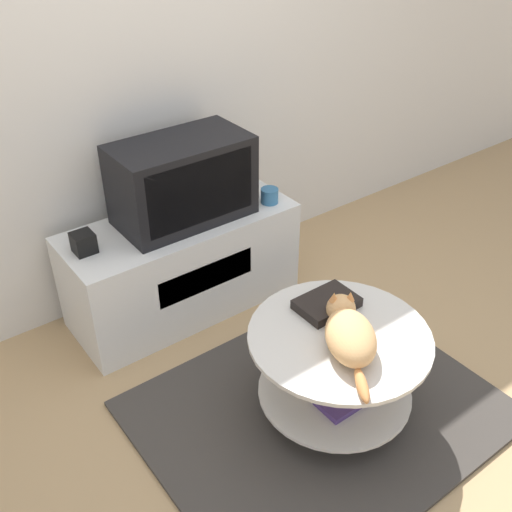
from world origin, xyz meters
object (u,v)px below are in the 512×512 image
at_px(tv, 182,181).
at_px(cat, 349,333).
at_px(speaker, 84,243).
at_px(dvd_box, 327,303).

height_order(tv, cat, tv).
relative_size(tv, speaker, 6.83).
bearing_deg(speaker, dvd_box, -53.03).
bearing_deg(dvd_box, cat, -113.28).
distance_m(speaker, cat, 1.25).
distance_m(tv, speaker, 0.55).
xyz_separation_m(dvd_box, cat, (-0.10, -0.23, 0.05)).
distance_m(speaker, dvd_box, 1.12).
relative_size(dvd_box, cat, 0.53).
xyz_separation_m(tv, dvd_box, (0.14, -0.88, -0.25)).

